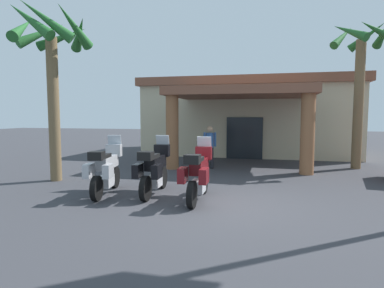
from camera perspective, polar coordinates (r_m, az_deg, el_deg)
name	(u,v)px	position (r m, az deg, el deg)	size (l,w,h in m)	color
ground_plane	(220,205)	(8.20, 4.91, -10.56)	(80.00, 80.00, 0.00)	#38383D
motel_building	(249,116)	(19.47, 9.95, 4.86)	(11.77, 10.74, 4.21)	beige
motorcycle_silver	(106,169)	(9.39, -14.90, -4.34)	(0.84, 2.20, 1.61)	black
motorcycle_black	(154,170)	(9.11, -6.65, -4.48)	(0.72, 2.21, 1.61)	black
motorcycle_maroon	(198,174)	(8.42, 1.09, -5.24)	(0.70, 2.21, 1.61)	black
pedestrian	(210,144)	(13.42, 3.14, -0.01)	(0.51, 0.32, 1.75)	black
palm_tree_roadside	(52,52)	(11.95, -23.38, 14.56)	(2.75, 2.70, 5.73)	brown
palm_tree_near_portico	(361,65)	(15.10, 27.60, 12.22)	(2.40, 2.45, 6.11)	brown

